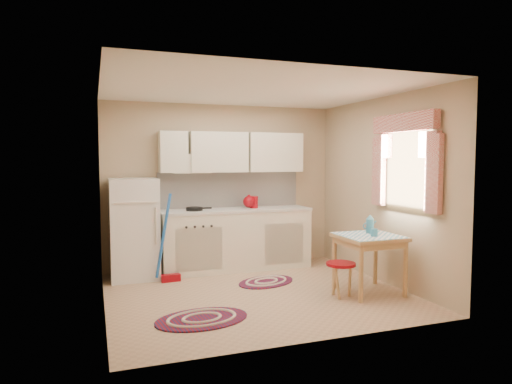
# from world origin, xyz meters

# --- Properties ---
(room_shell) EXTENTS (3.64, 3.60, 2.52)m
(room_shell) POSITION_xyz_m (0.16, 0.24, 1.60)
(room_shell) COLOR tan
(room_shell) RESTS_ON ground
(fridge) EXTENTS (0.65, 0.60, 1.40)m
(fridge) POSITION_xyz_m (-1.37, 1.25, 0.70)
(fridge) COLOR white
(fridge) RESTS_ON ground
(broom) EXTENTS (0.28, 0.13, 1.20)m
(broom) POSITION_xyz_m (-0.92, 0.90, 0.60)
(broom) COLOR blue
(broom) RESTS_ON ground
(base_cabinets) EXTENTS (2.25, 0.60, 0.88)m
(base_cabinets) POSITION_xyz_m (0.13, 1.30, 0.44)
(base_cabinets) COLOR silver
(base_cabinets) RESTS_ON ground
(countertop) EXTENTS (2.27, 0.62, 0.04)m
(countertop) POSITION_xyz_m (0.13, 1.30, 0.90)
(countertop) COLOR beige
(countertop) RESTS_ON base_cabinets
(frying_pan) EXTENTS (0.26, 0.26, 0.05)m
(frying_pan) POSITION_xyz_m (-0.51, 1.25, 0.94)
(frying_pan) COLOR black
(frying_pan) RESTS_ON countertop
(red_kettle) EXTENTS (0.20, 0.19, 0.20)m
(red_kettle) POSITION_xyz_m (0.34, 1.30, 1.02)
(red_kettle) COLOR maroon
(red_kettle) RESTS_ON countertop
(red_canister) EXTENTS (0.15, 0.15, 0.16)m
(red_canister) POSITION_xyz_m (0.42, 1.30, 1.00)
(red_canister) COLOR maroon
(red_canister) RESTS_ON countertop
(table) EXTENTS (0.72, 0.72, 0.72)m
(table) POSITION_xyz_m (1.32, -0.45, 0.36)
(table) COLOR tan
(table) RESTS_ON ground
(stool) EXTENTS (0.41, 0.41, 0.42)m
(stool) POSITION_xyz_m (0.91, -0.48, 0.21)
(stool) COLOR maroon
(stool) RESTS_ON ground
(coffee_pot) EXTENTS (0.13, 0.11, 0.25)m
(coffee_pot) POSITION_xyz_m (1.41, -0.33, 0.84)
(coffee_pot) COLOR teal
(coffee_pot) RESTS_ON table
(mug) EXTENTS (0.09, 0.09, 0.10)m
(mug) POSITION_xyz_m (1.33, -0.55, 0.77)
(mug) COLOR teal
(mug) RESTS_ON table
(rug_center) EXTENTS (0.99, 0.83, 0.02)m
(rug_center) POSITION_xyz_m (0.29, 0.42, 0.01)
(rug_center) COLOR maroon
(rug_center) RESTS_ON ground
(rug_left) EXTENTS (1.06, 0.77, 0.02)m
(rug_left) POSITION_xyz_m (-0.86, -0.70, 0.01)
(rug_left) COLOR maroon
(rug_left) RESTS_ON ground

